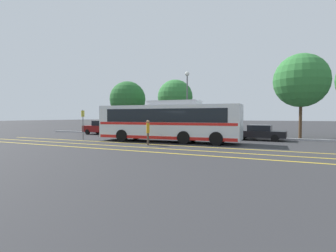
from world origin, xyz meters
TOP-DOWN VIEW (x-y plane):
  - ground_plane at (0.00, 0.00)m, footprint 220.00×220.00m
  - lane_strip_0 at (-0.70, -2.14)m, footprint 31.71×0.20m
  - lane_strip_1 at (-0.70, -4.10)m, footprint 31.71×0.20m
  - lane_strip_2 at (-0.70, -5.84)m, footprint 31.71×0.20m
  - curb_strip at (-0.70, 6.28)m, footprint 39.71×0.36m
  - transit_bus at (-0.69, 0.06)m, footprint 12.15×3.32m
  - parked_car_0 at (-11.33, 4.61)m, footprint 4.52×2.00m
  - parked_car_1 at (-6.01, 4.61)m, footprint 4.47×2.16m
  - parked_car_2 at (-0.76, 4.94)m, footprint 4.82×2.11m
  - parked_car_3 at (5.87, 4.88)m, footprint 4.60×2.13m
  - pedestrian_0 at (-1.02, -2.69)m, footprint 0.41×0.47m
  - bus_stop_sign at (-8.49, -1.38)m, footprint 0.07×0.40m
  - street_lamp at (-1.82, 7.25)m, footprint 0.48×0.48m
  - tree_1 at (-4.40, 9.88)m, footprint 4.25×4.25m
  - tree_2 at (-11.47, 10.11)m, footprint 4.78×4.78m
  - tree_3 at (9.22, 8.65)m, footprint 5.06×5.06m

SIDE VIEW (x-z plane):
  - ground_plane at x=0.00m, z-range 0.00..0.00m
  - lane_strip_0 at x=-0.70m, z-range 0.00..0.01m
  - lane_strip_1 at x=-0.70m, z-range 0.00..0.01m
  - lane_strip_2 at x=-0.70m, z-range 0.00..0.01m
  - curb_strip at x=-0.70m, z-range 0.00..0.15m
  - parked_car_1 at x=-6.01m, z-range 0.01..1.35m
  - parked_car_3 at x=5.87m, z-range 0.01..1.36m
  - parked_car_2 at x=-0.76m, z-range 0.00..1.56m
  - parked_car_0 at x=-11.33m, z-range -0.01..1.59m
  - pedestrian_0 at x=-1.02m, z-range 0.14..1.98m
  - bus_stop_sign at x=-8.49m, z-range 0.34..3.02m
  - transit_bus at x=-0.69m, z-range 0.04..3.41m
  - tree_2 at x=-11.47m, z-range 0.99..7.77m
  - tree_1 at x=-4.40m, z-range 1.14..7.70m
  - street_lamp at x=-1.82m, z-range 1.37..8.31m
  - tree_3 at x=9.22m, z-range 1.48..9.52m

